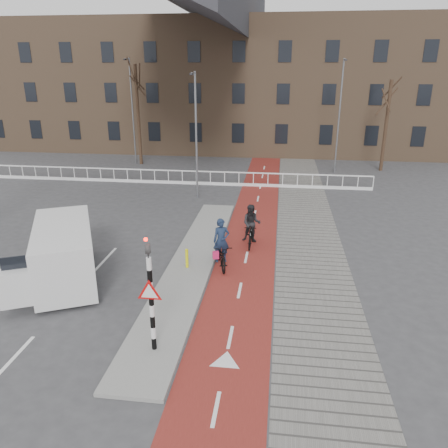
# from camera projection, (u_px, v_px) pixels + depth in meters

# --- Properties ---
(ground) EXTENTS (120.00, 120.00, 0.00)m
(ground) POSITION_uv_depth(u_px,v_px,m) (189.00, 317.00, 14.47)
(ground) COLOR #38383A
(ground) RESTS_ON ground
(bike_lane) EXTENTS (2.50, 60.00, 0.01)m
(bike_lane) POSITION_uv_depth(u_px,v_px,m) (254.00, 220.00, 23.61)
(bike_lane) COLOR maroon
(bike_lane) RESTS_ON ground
(sidewalk) EXTENTS (3.00, 60.00, 0.01)m
(sidewalk) POSITION_uv_depth(u_px,v_px,m) (306.00, 222.00, 23.27)
(sidewalk) COLOR slate
(sidewalk) RESTS_ON ground
(curb_island) EXTENTS (1.80, 16.00, 0.12)m
(curb_island) POSITION_uv_depth(u_px,v_px,m) (192.00, 263.00, 18.26)
(curb_island) COLOR gray
(curb_island) RESTS_ON ground
(traffic_signal) EXTENTS (0.80, 0.80, 3.68)m
(traffic_signal) POSITION_uv_depth(u_px,v_px,m) (151.00, 291.00, 11.98)
(traffic_signal) COLOR black
(traffic_signal) RESTS_ON curb_island
(bollard) EXTENTS (0.12, 0.12, 0.79)m
(bollard) POSITION_uv_depth(u_px,v_px,m) (187.00, 258.00, 17.62)
(bollard) COLOR yellow
(bollard) RESTS_ON curb_island
(cyclist_near) EXTENTS (1.23, 2.12, 2.07)m
(cyclist_near) POSITION_uv_depth(u_px,v_px,m) (221.00, 251.00, 17.84)
(cyclist_near) COLOR black
(cyclist_near) RESTS_ON bike_lane
(cyclist_far) EXTENTS (0.88, 1.88, 1.99)m
(cyclist_far) POSITION_uv_depth(u_px,v_px,m) (251.00, 229.00, 19.85)
(cyclist_far) COLOR black
(cyclist_far) RESTS_ON bike_lane
(van) EXTENTS (4.05, 5.47, 2.19)m
(van) POSITION_uv_depth(u_px,v_px,m) (64.00, 252.00, 16.59)
(van) COLOR silver
(van) RESTS_ON ground
(railing) EXTENTS (28.00, 0.10, 0.99)m
(railing) POSITION_uv_depth(u_px,v_px,m) (169.00, 179.00, 30.82)
(railing) COLOR silver
(railing) RESTS_ON ground
(townhouse_row) EXTENTS (46.00, 10.00, 15.90)m
(townhouse_row) POSITION_uv_depth(u_px,v_px,m) (224.00, 67.00, 42.02)
(townhouse_row) COLOR #7F6047
(townhouse_row) RESTS_ON ground
(tree_mid) EXTENTS (0.26, 0.26, 8.01)m
(tree_mid) POSITION_uv_depth(u_px,v_px,m) (138.00, 116.00, 35.82)
(tree_mid) COLOR black
(tree_mid) RESTS_ON ground
(tree_right) EXTENTS (0.26, 0.26, 6.90)m
(tree_right) POSITION_uv_depth(u_px,v_px,m) (386.00, 127.00, 33.64)
(tree_right) COLOR black
(tree_right) RESTS_ON ground
(streetlight_near) EXTENTS (0.12, 0.12, 7.57)m
(streetlight_near) POSITION_uv_depth(u_px,v_px,m) (196.00, 137.00, 26.31)
(streetlight_near) COLOR slate
(streetlight_near) RESTS_ON ground
(streetlight_left) EXTENTS (0.12, 0.12, 8.48)m
(streetlight_left) POSITION_uv_depth(u_px,v_px,m) (133.00, 112.00, 36.04)
(streetlight_left) COLOR slate
(streetlight_left) RESTS_ON ground
(streetlight_right) EXTENTS (0.12, 0.12, 8.39)m
(streetlight_right) POSITION_uv_depth(u_px,v_px,m) (339.00, 117.00, 32.87)
(streetlight_right) COLOR slate
(streetlight_right) RESTS_ON ground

